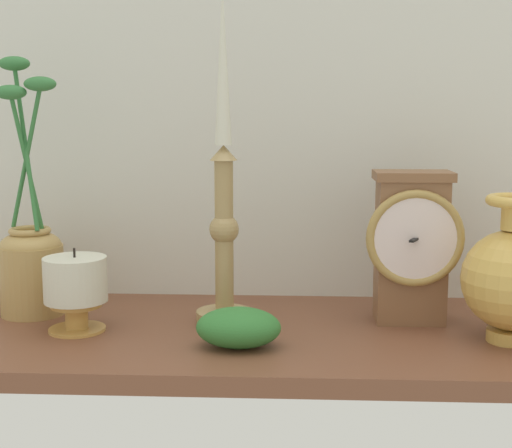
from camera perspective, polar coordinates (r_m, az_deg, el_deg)
ground_plane at (r=99.01cm, az=0.20°, el=-8.73°), size 100.00×36.00×2.40cm
back_wall at (r=112.91cm, az=0.65°, el=10.79°), size 120.00×2.00×65.00cm
mantel_clock at (r=101.25cm, az=11.91°, el=-1.58°), size 12.83×9.12×20.54cm
candlestick_tall_left at (r=97.60cm, az=-2.49°, el=0.98°), size 7.70×7.70×44.51cm
brass_vase_jar at (r=108.28cm, az=-16.97°, el=-2.38°), size 9.33×8.90×35.92cm
pillar_candle_front at (r=98.97cm, az=-13.74°, el=-4.77°), size 8.21×8.21×11.00cm
ivy_sprig at (r=90.58cm, az=-1.36°, el=-7.99°), size 10.37×7.26×4.93cm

